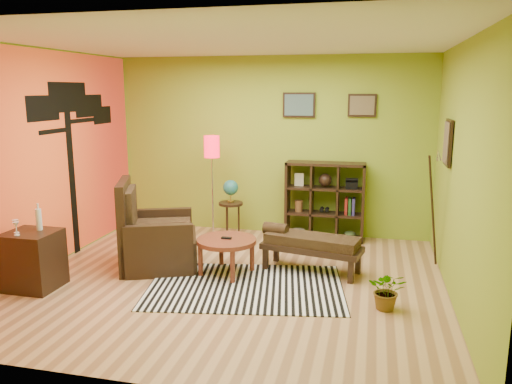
% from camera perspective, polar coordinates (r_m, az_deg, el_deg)
% --- Properties ---
extents(ground, '(5.00, 5.00, 0.00)m').
position_cam_1_polar(ground, '(6.15, -2.71, -10.14)').
color(ground, tan).
rests_on(ground, ground).
extents(room_shell, '(5.04, 4.54, 2.82)m').
position_cam_1_polar(room_shell, '(5.78, -3.73, 6.84)').
color(room_shell, '#89A72B').
rests_on(room_shell, ground).
extents(zebra_rug, '(2.50, 1.86, 0.01)m').
position_cam_1_polar(zebra_rug, '(5.97, -1.21, -10.75)').
color(zebra_rug, white).
rests_on(zebra_rug, ground).
extents(coffee_table, '(0.75, 0.75, 0.48)m').
position_cam_1_polar(coffee_table, '(6.26, -3.39, -5.91)').
color(coffee_table, maroon).
rests_on(coffee_table, ground).
extents(armchair, '(1.22, 1.20, 1.15)m').
position_cam_1_polar(armchair, '(6.67, -11.58, -5.45)').
color(armchair, black).
rests_on(armchair, ground).
extents(side_cabinet, '(0.57, 0.52, 0.99)m').
position_cam_1_polar(side_cabinet, '(6.39, -24.14, -7.06)').
color(side_cabinet, black).
rests_on(side_cabinet, ground).
extents(floor_lamp, '(0.24, 0.24, 1.60)m').
position_cam_1_polar(floor_lamp, '(7.57, -5.06, 4.11)').
color(floor_lamp, silver).
rests_on(floor_lamp, ground).
extents(globe_table, '(0.38, 0.38, 0.92)m').
position_cam_1_polar(globe_table, '(7.72, -2.91, -0.25)').
color(globe_table, black).
rests_on(globe_table, ground).
extents(cube_shelf, '(1.20, 0.35, 1.20)m').
position_cam_1_polar(cube_shelf, '(7.73, 7.95, -1.04)').
color(cube_shelf, black).
rests_on(cube_shelf, ground).
extents(bench, '(1.33, 0.70, 0.59)m').
position_cam_1_polar(bench, '(6.38, 6.08, -5.81)').
color(bench, black).
rests_on(bench, ground).
extents(potted_plant, '(0.41, 0.45, 0.34)m').
position_cam_1_polar(potted_plant, '(5.53, 14.78, -11.23)').
color(potted_plant, '#26661E').
rests_on(potted_plant, ground).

